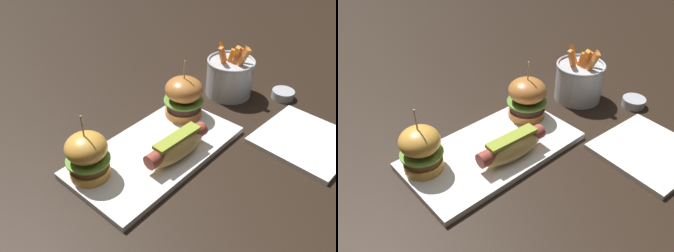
{
  "view_description": "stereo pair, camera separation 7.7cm",
  "coord_description": "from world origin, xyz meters",
  "views": [
    {
      "loc": [
        -0.43,
        -0.41,
        0.51
      ],
      "look_at": [
        0.04,
        0.0,
        0.05
      ],
      "focal_mm": 37.99,
      "sensor_mm": 36.0,
      "label": 1
    },
    {
      "loc": [
        -0.37,
        -0.47,
        0.51
      ],
      "look_at": [
        0.04,
        0.0,
        0.05
      ],
      "focal_mm": 37.99,
      "sensor_mm": 36.0,
      "label": 2
    }
  ],
  "objects": [
    {
      "name": "side_plate",
      "position": [
        0.25,
        -0.23,
        0.01
      ],
      "size": [
        0.21,
        0.21,
        0.01
      ],
      "primitive_type": "cube",
      "rotation": [
        0.0,
        0.0,
        -0.06
      ],
      "color": "white",
      "rests_on": "ground"
    },
    {
      "name": "fries_bucket",
      "position": [
        0.32,
        0.03,
        0.05
      ],
      "size": [
        0.13,
        0.13,
        0.15
      ],
      "color": "#B7BABF",
      "rests_on": "ground"
    },
    {
      "name": "ground_plane",
      "position": [
        0.0,
        0.0,
        0.0
      ],
      "size": [
        3.0,
        3.0,
        0.0
      ],
      "primitive_type": "plane",
      "color": "black"
    },
    {
      "name": "platter_main",
      "position": [
        0.0,
        0.0,
        0.01
      ],
      "size": [
        0.38,
        0.2,
        0.01
      ],
      "primitive_type": "cube",
      "color": "white",
      "rests_on": "ground"
    },
    {
      "name": "slider_left",
      "position": [
        -0.15,
        0.04,
        0.06
      ],
      "size": [
        0.09,
        0.09,
        0.14
      ],
      "color": "gold",
      "rests_on": "platter_main"
    },
    {
      "name": "sauce_ramekin",
      "position": [
        0.4,
        -0.1,
        0.01
      ],
      "size": [
        0.06,
        0.06,
        0.02
      ],
      "color": "#A8AAB2",
      "rests_on": "ground"
    },
    {
      "name": "slider_right",
      "position": [
        0.14,
        0.04,
        0.07
      ],
      "size": [
        0.1,
        0.1,
        0.15
      ],
      "color": "#B66E32",
      "rests_on": "platter_main"
    },
    {
      "name": "hot_dog",
      "position": [
        0.01,
        -0.05,
        0.04
      ],
      "size": [
        0.16,
        0.06,
        0.05
      ],
      "color": "#DBB35F",
      "rests_on": "platter_main"
    }
  ]
}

